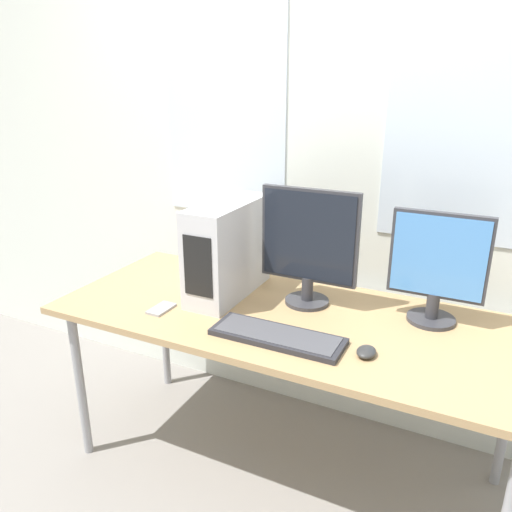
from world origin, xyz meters
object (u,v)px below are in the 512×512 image
(pc_tower, at_px, (228,249))
(cell_phone, at_px, (161,309))
(monitor_main, at_px, (309,245))
(mouse, at_px, (366,352))
(keyboard, at_px, (277,336))
(monitor_right_near, at_px, (438,266))

(pc_tower, xyz_separation_m, cell_phone, (-0.16, -0.27, -0.20))
(monitor_main, relative_size, cell_phone, 3.95)
(mouse, bearing_deg, keyboard, -175.16)
(monitor_main, relative_size, monitor_right_near, 1.12)
(cell_phone, bearing_deg, mouse, 1.85)
(keyboard, relative_size, mouse, 5.59)
(pc_tower, relative_size, monitor_right_near, 1.10)
(keyboard, xyz_separation_m, mouse, (0.32, 0.03, 0.00))
(keyboard, distance_m, cell_phone, 0.52)
(monitor_main, xyz_separation_m, cell_phone, (-0.51, -0.32, -0.25))
(monitor_main, bearing_deg, pc_tower, -171.21)
(mouse, height_order, cell_phone, mouse)
(mouse, bearing_deg, pc_tower, 159.25)
(monitor_main, xyz_separation_m, monitor_right_near, (0.49, 0.06, -0.03))
(pc_tower, xyz_separation_m, mouse, (0.68, -0.26, -0.19))
(pc_tower, height_order, monitor_right_near, monitor_right_near)
(monitor_main, relative_size, keyboard, 1.00)
(pc_tower, distance_m, monitor_main, 0.35)
(mouse, bearing_deg, monitor_main, 136.94)
(pc_tower, height_order, keyboard, pc_tower)
(mouse, relative_size, cell_phone, 0.71)
(pc_tower, bearing_deg, cell_phone, -120.97)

